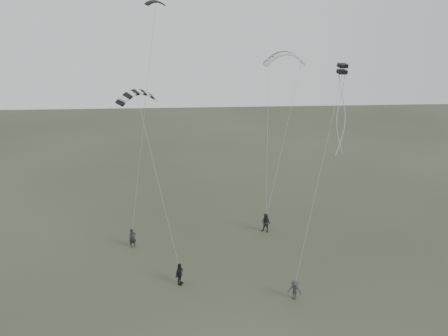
{
  "coord_description": "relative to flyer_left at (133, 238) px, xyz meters",
  "views": [
    {
      "loc": [
        -1.53,
        -28.45,
        19.42
      ],
      "look_at": [
        0.83,
        5.94,
        7.48
      ],
      "focal_mm": 35.0,
      "sensor_mm": 36.0,
      "label": 1
    }
  ],
  "objects": [
    {
      "name": "kite_dark_small",
      "position": [
        2.76,
        3.22,
        19.75
      ],
      "size": [
        1.77,
        1.49,
        0.66
      ],
      "primitive_type": null,
      "rotation": [
        0.29,
        0.0,
        0.6
      ],
      "color": "black",
      "rests_on": "flyer_left"
    },
    {
      "name": "kite_striped",
      "position": [
        1.37,
        -0.99,
        13.08
      ],
      "size": [
        3.36,
        2.87,
        1.46
      ],
      "primitive_type": null,
      "rotation": [
        0.31,
        0.0,
        0.62
      ],
      "color": "black",
      "rests_on": "flyer_center"
    },
    {
      "name": "kite_pale_large",
      "position": [
        14.77,
        8.63,
        15.15
      ],
      "size": [
        4.37,
        1.86,
        1.87
      ],
      "primitive_type": null,
      "rotation": [
        0.19,
        0.0,
        0.15
      ],
      "color": "#B9BCBF",
      "rests_on": "flyer_right"
    },
    {
      "name": "flyer_left",
      "position": [
        0.0,
        0.0,
        0.0
      ],
      "size": [
        0.77,
        0.66,
        1.77
      ],
      "primitive_type": "imported",
      "rotation": [
        0.0,
        0.0,
        0.46
      ],
      "color": "black",
      "rests_on": "ground"
    },
    {
      "name": "flyer_right",
      "position": [
        12.28,
        2.03,
        0.05
      ],
      "size": [
        1.14,
        1.06,
        1.87
      ],
      "primitive_type": "imported",
      "rotation": [
        0.0,
        0.0,
        -0.51
      ],
      "color": "black",
      "rests_on": "ground"
    },
    {
      "name": "flyer_center",
      "position": [
        4.33,
        -6.06,
        0.01
      ],
      "size": [
        0.88,
        1.13,
        1.79
      ],
      "primitive_type": "imported",
      "rotation": [
        0.0,
        0.0,
        1.08
      ],
      "color": "black",
      "rests_on": "ground"
    },
    {
      "name": "flyer_far",
      "position": [
        12.68,
        -8.52,
        -0.12
      ],
      "size": [
        1.12,
        0.86,
        1.52
      ],
      "primitive_type": "imported",
      "rotation": [
        0.0,
        0.0,
        -0.34
      ],
      "color": "#2C2D32",
      "rests_on": "ground"
    },
    {
      "name": "ground",
      "position": [
        7.27,
        -6.54,
        -0.88
      ],
      "size": [
        140.0,
        140.0,
        0.0
      ],
      "primitive_type": "plane",
      "color": "#2E3827",
      "rests_on": "ground"
    },
    {
      "name": "kite_box",
      "position": [
        16.63,
        -3.09,
        14.96
      ],
      "size": [
        0.75,
        0.82,
        0.78
      ],
      "primitive_type": null,
      "rotation": [
        0.15,
        0.0,
        0.24
      ],
      "color": "black",
      "rests_on": "flyer_far"
    }
  ]
}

